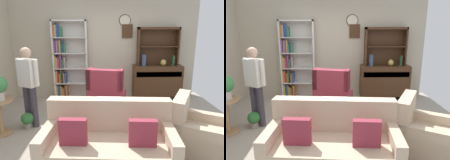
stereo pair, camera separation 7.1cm
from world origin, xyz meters
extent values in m
cube|color=#9E9384|center=(0.00, 0.00, -0.01)|extent=(5.40, 4.60, 0.02)
cube|color=#BCB299|center=(0.00, 2.13, 1.40)|extent=(5.00, 0.06, 2.80)
cylinder|color=beige|center=(0.52, 2.08, 2.09)|extent=(0.28, 0.03, 0.28)
torus|color=#382314|center=(0.52, 2.08, 2.09)|extent=(0.31, 0.02, 0.31)
cube|color=#422816|center=(0.59, 2.08, 1.81)|extent=(0.28, 0.03, 0.36)
cube|color=brown|center=(0.20, -0.30, 0.00)|extent=(2.29, 1.96, 0.01)
cube|color=silver|center=(-1.36, 1.93, 1.05)|extent=(0.04, 0.30, 2.10)
cube|color=silver|center=(-0.50, 1.93, 1.05)|extent=(0.04, 0.30, 2.10)
cube|color=silver|center=(-0.93, 1.93, 2.08)|extent=(0.90, 0.30, 0.04)
cube|color=silver|center=(-0.93, 1.93, 0.02)|extent=(0.90, 0.30, 0.04)
cube|color=silver|center=(-0.93, 2.07, 1.05)|extent=(0.90, 0.01, 2.10)
cube|color=silver|center=(-0.93, 1.93, 0.44)|extent=(0.86, 0.30, 0.02)
cube|color=gold|center=(-1.33, 1.91, 0.22)|extent=(0.03, 0.15, 0.33)
cube|color=#284C8C|center=(-1.28, 1.91, 0.22)|extent=(0.04, 0.14, 0.34)
cube|color=gray|center=(-1.23, 1.91, 0.21)|extent=(0.03, 0.12, 0.32)
cube|color=gold|center=(-1.20, 1.91, 0.19)|extent=(0.03, 0.17, 0.28)
cube|color=#CC7233|center=(-1.16, 1.91, 0.18)|extent=(0.04, 0.11, 0.26)
cube|color=#3F3833|center=(-1.11, 1.91, 0.23)|extent=(0.04, 0.13, 0.35)
cube|color=#CC7233|center=(-1.07, 1.91, 0.21)|extent=(0.03, 0.24, 0.33)
cube|color=silver|center=(-0.93, 1.93, 0.85)|extent=(0.86, 0.30, 0.02)
cube|color=#CC7233|center=(-1.32, 1.91, 0.61)|extent=(0.04, 0.15, 0.32)
cube|color=#B22D33|center=(-1.28, 1.91, 0.61)|extent=(0.03, 0.11, 0.32)
cube|color=#CC7233|center=(-1.24, 1.91, 0.58)|extent=(0.03, 0.12, 0.26)
cube|color=#337247|center=(-1.20, 1.91, 0.63)|extent=(0.03, 0.15, 0.35)
cube|color=#3F3833|center=(-1.16, 1.91, 0.62)|extent=(0.04, 0.10, 0.34)
cube|color=#CC7233|center=(-1.12, 1.91, 0.59)|extent=(0.02, 0.23, 0.26)
cube|color=#284C8C|center=(-1.08, 1.91, 0.59)|extent=(0.04, 0.17, 0.28)
cube|color=silver|center=(-0.93, 1.93, 1.25)|extent=(0.86, 0.30, 0.02)
cube|color=gold|center=(-1.33, 1.91, 1.01)|extent=(0.03, 0.16, 0.31)
cube|color=gray|center=(-1.29, 1.91, 1.00)|extent=(0.04, 0.19, 0.27)
cube|color=#B22D33|center=(-1.24, 1.91, 1.00)|extent=(0.04, 0.21, 0.29)
cube|color=#723F7F|center=(-1.19, 1.91, 1.03)|extent=(0.04, 0.18, 0.35)
cube|color=#337247|center=(-1.14, 1.91, 0.98)|extent=(0.03, 0.19, 0.25)
cube|color=gray|center=(-1.09, 1.91, 1.01)|extent=(0.04, 0.15, 0.30)
cube|color=silver|center=(-0.93, 1.93, 1.66)|extent=(0.86, 0.30, 0.02)
cube|color=#723F7F|center=(-1.32, 1.91, 1.43)|extent=(0.04, 0.20, 0.33)
cube|color=gray|center=(-1.27, 1.91, 1.42)|extent=(0.04, 0.11, 0.32)
cube|color=#723F7F|center=(-1.23, 1.91, 1.43)|extent=(0.04, 0.15, 0.33)
cube|color=gold|center=(-1.19, 1.91, 1.42)|extent=(0.03, 0.18, 0.32)
cube|color=#337247|center=(-1.15, 1.91, 1.37)|extent=(0.02, 0.19, 0.23)
cube|color=#284C8C|center=(-1.11, 1.91, 1.42)|extent=(0.03, 0.10, 0.32)
cube|color=#337247|center=(-1.07, 1.91, 1.38)|extent=(0.03, 0.13, 0.24)
cube|color=#CC7233|center=(-1.32, 1.91, 1.82)|extent=(0.04, 0.14, 0.31)
cube|color=gray|center=(-1.27, 1.91, 1.81)|extent=(0.04, 0.22, 0.30)
cube|color=#284C8C|center=(-1.23, 1.91, 1.84)|extent=(0.04, 0.12, 0.34)
cube|color=#284C8C|center=(-1.18, 1.91, 1.80)|extent=(0.03, 0.16, 0.27)
cube|color=#337247|center=(-1.14, 1.91, 1.79)|extent=(0.03, 0.20, 0.24)
cube|color=#422816|center=(1.40, 1.86, 0.51)|extent=(1.30, 0.45, 0.82)
cube|color=#422816|center=(0.80, 1.69, 0.05)|extent=(0.06, 0.06, 0.10)
cube|color=#422816|center=(2.00, 1.69, 0.05)|extent=(0.06, 0.06, 0.10)
cube|color=#422816|center=(0.80, 2.04, 0.05)|extent=(0.06, 0.06, 0.10)
cube|color=#422816|center=(2.00, 2.04, 0.05)|extent=(0.06, 0.06, 0.10)
cube|color=#352012|center=(1.40, 1.64, 0.71)|extent=(1.20, 0.01, 0.14)
cube|color=#422816|center=(0.87, 1.94, 1.42)|extent=(0.04, 0.26, 1.00)
cube|color=#422816|center=(1.93, 1.94, 1.42)|extent=(0.04, 0.26, 1.00)
cube|color=#422816|center=(1.40, 1.94, 1.89)|extent=(1.10, 0.26, 0.06)
cube|color=#422816|center=(1.40, 1.94, 1.42)|extent=(1.06, 0.26, 0.02)
cube|color=#422816|center=(1.40, 2.06, 1.42)|extent=(1.10, 0.01, 1.00)
cylinder|color=#33476B|center=(1.01, 1.78, 1.07)|extent=(0.11, 0.11, 0.30)
ellipsoid|color=tan|center=(1.53, 1.79, 1.01)|extent=(0.15, 0.15, 0.17)
cylinder|color=#194223|center=(1.79, 1.77, 1.06)|extent=(0.07, 0.07, 0.27)
cube|color=#C6AD8E|center=(0.00, -1.03, 0.21)|extent=(1.86, 0.99, 0.42)
cube|color=#C6AD8E|center=(0.02, -0.70, 0.66)|extent=(1.81, 0.34, 0.48)
cube|color=#C6AD8E|center=(-0.83, -0.96, 0.30)|extent=(0.20, 0.86, 0.60)
cube|color=#C6AD8E|center=(0.83, -1.09, 0.30)|extent=(0.20, 0.86, 0.60)
cube|color=maroon|center=(-0.46, -1.11, 0.60)|extent=(0.37, 0.13, 0.36)
cube|color=maroon|center=(0.44, -1.18, 0.60)|extent=(0.37, 0.13, 0.36)
cube|color=white|center=(0.02, -0.70, 0.90)|extent=(0.37, 0.21, 0.00)
cube|color=#C6AD8E|center=(1.43, -0.70, 0.20)|extent=(1.04, 1.03, 0.40)
cube|color=#C6AD8E|center=(1.16, -0.55, 0.64)|extent=(0.52, 0.74, 0.48)
cube|color=#C6AD8E|center=(1.28, -0.97, 0.28)|extent=(0.75, 0.50, 0.55)
cube|color=#C6AD8E|center=(1.57, -0.43, 0.28)|extent=(0.75, 0.50, 0.55)
cube|color=maroon|center=(0.03, 0.98, 0.21)|extent=(0.94, 0.95, 0.42)
cube|color=maroon|center=(-0.04, 0.69, 0.74)|extent=(0.80, 0.37, 0.63)
cube|color=maroon|center=(0.30, 0.66, 0.83)|extent=(0.16, 0.30, 0.44)
cube|color=maroon|center=(-0.36, 0.80, 0.83)|extent=(0.16, 0.30, 0.44)
cylinder|color=#A87F56|center=(-1.94, -0.02, 0.32)|extent=(0.08, 0.08, 0.63)
cylinder|color=#A87F56|center=(-1.94, -0.02, 0.01)|extent=(0.36, 0.36, 0.03)
cylinder|color=beige|center=(-1.91, -0.02, 0.74)|extent=(0.19, 0.19, 0.15)
cylinder|color=gray|center=(-1.54, 0.17, 0.05)|extent=(0.14, 0.14, 0.11)
sphere|color=#2D6B33|center=(-1.54, 0.17, 0.20)|extent=(0.23, 0.23, 0.23)
ellipsoid|color=#2D6B33|center=(-1.58, 0.24, 0.23)|extent=(0.07, 0.04, 0.16)
ellipsoid|color=#2D6B33|center=(-1.60, 0.12, 0.23)|extent=(0.07, 0.04, 0.16)
ellipsoid|color=#2D6B33|center=(-1.48, 0.12, 0.23)|extent=(0.07, 0.04, 0.16)
ellipsoid|color=#2D6B33|center=(-1.46, 0.16, 0.23)|extent=(0.07, 0.04, 0.16)
cylinder|color=#38333D|center=(-1.57, 0.33, 0.41)|extent=(0.16, 0.16, 0.82)
cylinder|color=#38333D|center=(-1.41, 0.25, 0.41)|extent=(0.16, 0.16, 0.82)
cube|color=silver|center=(-1.49, 0.29, 1.08)|extent=(0.39, 0.33, 0.52)
sphere|color=tan|center=(-1.49, 0.29, 1.46)|extent=(0.27, 0.27, 0.20)
cylinder|color=silver|center=(-1.68, 0.39, 1.11)|extent=(0.11, 0.11, 0.48)
cylinder|color=silver|center=(-1.29, 0.19, 1.11)|extent=(0.11, 0.11, 0.48)
cube|color=#422816|center=(0.05, -0.22, 0.40)|extent=(0.80, 0.50, 0.03)
cube|color=#422816|center=(-0.32, -0.44, 0.20)|extent=(0.05, 0.05, 0.39)
cube|color=#422816|center=(0.42, -0.44, 0.20)|extent=(0.05, 0.05, 0.39)
cube|color=#422816|center=(-0.32, 0.00, 0.20)|extent=(0.05, 0.05, 0.39)
cube|color=#422816|center=(0.42, 0.00, 0.20)|extent=(0.05, 0.05, 0.39)
cube|color=#723F7F|center=(0.10, -0.14, 0.44)|extent=(0.21, 0.13, 0.03)
cube|color=#284C8C|center=(0.09, -0.12, 0.46)|extent=(0.21, 0.12, 0.02)
cube|color=#B22D33|center=(0.09, -0.13, 0.48)|extent=(0.14, 0.12, 0.02)
cube|color=#B22D33|center=(0.10, -0.13, 0.50)|extent=(0.15, 0.12, 0.02)
camera|label=1|loc=(-0.05, -3.54, 1.91)|focal=32.91mm
camera|label=2|loc=(0.02, -3.54, 1.91)|focal=32.91mm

